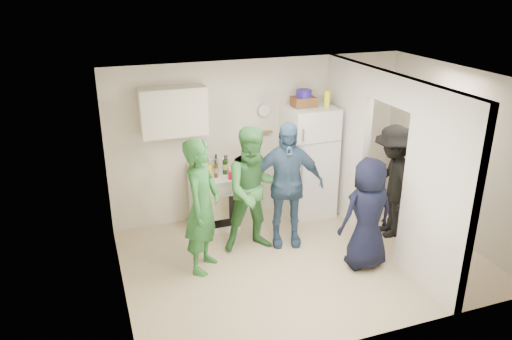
{
  "coord_description": "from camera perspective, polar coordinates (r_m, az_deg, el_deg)",
  "views": [
    {
      "loc": [
        -2.62,
        -5.41,
        3.67
      ],
      "look_at": [
        -0.54,
        0.4,
        1.25
      ],
      "focal_mm": 35.0,
      "sensor_mm": 36.0,
      "label": 1
    }
  ],
  "objects": [
    {
      "name": "person_green_left",
      "position": [
        6.44,
        -6.18,
        -4.15
      ],
      "size": [
        0.73,
        0.79,
        1.81
      ],
      "primitive_type": "imported",
      "rotation": [
        0.0,
        0.0,
        0.96
      ],
      "color": "#30793B",
      "rests_on": "floor"
    },
    {
      "name": "nook_window",
      "position": [
        7.79,
        21.3,
        4.89
      ],
      "size": [
        0.03,
        0.7,
        0.8
      ],
      "primitive_type": "cube",
      "color": "black",
      "rests_on": "wall_right"
    },
    {
      "name": "bottle_g",
      "position": [
        7.68,
        -3.34,
        0.78
      ],
      "size": [
        0.06,
        0.06,
        0.26
      ],
      "primitive_type": "cylinder",
      "color": "olive",
      "rests_on": "stove"
    },
    {
      "name": "fridge",
      "position": [
        8.02,
        6.02,
        1.02
      ],
      "size": [
        0.74,
        0.71,
        1.79
      ],
      "primitive_type": "cube",
      "color": "white",
      "rests_on": "floor"
    },
    {
      "name": "stove",
      "position": [
        7.72,
        -4.82,
        -3.58
      ],
      "size": [
        0.7,
        0.59,
        0.84
      ],
      "primitive_type": "cube",
      "color": "white",
      "rests_on": "floor"
    },
    {
      "name": "yellow_cup_stack_top",
      "position": [
        7.74,
        8.12,
        8.04
      ],
      "size": [
        0.09,
        0.09,
        0.25
      ],
      "primitive_type": "cylinder",
      "color": "#F9FF15",
      "rests_on": "fridge"
    },
    {
      "name": "blue_bowl",
      "position": [
        7.71,
        5.5,
        8.72
      ],
      "size": [
        0.24,
        0.24,
        0.11
      ],
      "primitive_type": "cylinder",
      "color": "#23148A",
      "rests_on": "wicker_basket"
    },
    {
      "name": "nook_window_frame",
      "position": [
        7.78,
        21.21,
        4.88
      ],
      "size": [
        0.04,
        0.76,
        0.86
      ],
      "primitive_type": "cube",
      "color": "white",
      "rests_on": "wall_right"
    },
    {
      "name": "bottle_a",
      "position": [
        7.57,
        -7.38,
        0.35
      ],
      "size": [
        0.07,
        0.07,
        0.27
      ],
      "primitive_type": "cylinder",
      "color": "brown",
      "rests_on": "stove"
    },
    {
      "name": "bottle_d",
      "position": [
        7.46,
        -4.6,
        0.16
      ],
      "size": [
        0.06,
        0.06,
        0.28
      ],
      "primitive_type": "cylinder",
      "color": "brown",
      "rests_on": "stove"
    },
    {
      "name": "bottle_c",
      "position": [
        7.61,
        -5.67,
        0.59
      ],
      "size": [
        0.07,
        0.07,
        0.29
      ],
      "primitive_type": "cylinder",
      "color": "#B2BAC1",
      "rests_on": "stove"
    },
    {
      "name": "person_nook",
      "position": [
        7.56,
        15.31,
        -1.31
      ],
      "size": [
        0.89,
        1.22,
        1.7
      ],
      "primitive_type": "imported",
      "rotation": [
        0.0,
        0.0,
        -1.83
      ],
      "color": "black",
      "rests_on": "floor"
    },
    {
      "name": "wicker_basket",
      "position": [
        7.74,
        5.46,
        7.78
      ],
      "size": [
        0.35,
        0.25,
        0.15
      ],
      "primitive_type": "cube",
      "color": "brown",
      "rests_on": "fridge"
    },
    {
      "name": "bottle_b",
      "position": [
        7.4,
        -6.19,
        0.04
      ],
      "size": [
        0.06,
        0.06,
        0.3
      ],
      "primitive_type": "cylinder",
      "color": "#1A502C",
      "rests_on": "stove"
    },
    {
      "name": "wall_left",
      "position": [
        5.94,
        -15.83,
        -3.54
      ],
      "size": [
        0.0,
        3.4,
        3.4
      ],
      "primitive_type": "plane",
      "rotation": [
        1.57,
        0.0,
        1.57
      ],
      "color": "silver",
      "rests_on": "floor"
    },
    {
      "name": "wall_clock",
      "position": [
        7.83,
        0.92,
        6.83
      ],
      "size": [
        0.22,
        0.02,
        0.22
      ],
      "primitive_type": "cylinder",
      "rotation": [
        1.57,
        0.0,
        0.0
      ],
      "color": "white",
      "rests_on": "wall_back"
    },
    {
      "name": "wall_right",
      "position": [
        7.77,
        21.95,
        1.66
      ],
      "size": [
        0.0,
        3.4,
        3.4
      ],
      "primitive_type": "plane",
      "rotation": [
        1.57,
        0.0,
        -1.57
      ],
      "color": "silver",
      "rests_on": "floor"
    },
    {
      "name": "partition_header",
      "position": [
        6.77,
        15.39,
        8.96
      ],
      "size": [
        0.12,
        1.0,
        0.4
      ],
      "primitive_type": "cube",
      "color": "silver",
      "rests_on": "partition_pier_back"
    },
    {
      "name": "bottle_h",
      "position": [
        7.32,
        -6.93,
        -0.45
      ],
      "size": [
        0.08,
        0.08,
        0.25
      ],
      "primitive_type": "cylinder",
      "color": "#ABB1B8",
      "rests_on": "stove"
    },
    {
      "name": "wall_back",
      "position": [
        7.96,
        0.51,
        3.7
      ],
      "size": [
        4.8,
        0.0,
        4.8
      ],
      "primitive_type": "plane",
      "rotation": [
        1.57,
        0.0,
        0.0
      ],
      "color": "silver",
      "rests_on": "floor"
    },
    {
      "name": "nook_valance",
      "position": [
        7.68,
        21.42,
        7.37
      ],
      "size": [
        0.04,
        0.82,
        0.18
      ],
      "primitive_type": "cube",
      "color": "white",
      "rests_on": "wall_right"
    },
    {
      "name": "red_cup",
      "position": [
        7.41,
        -2.89,
        -0.6
      ],
      "size": [
        0.09,
        0.09,
        0.12
      ],
      "primitive_type": "cylinder",
      "color": "red",
      "rests_on": "stove"
    },
    {
      "name": "bottle_f",
      "position": [
        7.57,
        -3.55,
        0.6
      ],
      "size": [
        0.07,
        0.07,
        0.3
      ],
      "primitive_type": "cylinder",
      "color": "#143714",
      "rests_on": "stove"
    },
    {
      "name": "floor",
      "position": [
        7.05,
        5.33,
        -10.09
      ],
      "size": [
        4.8,
        4.8,
        0.0
      ],
      "primitive_type": "plane",
      "color": "#C4B68A",
      "rests_on": "ground"
    },
    {
      "name": "person_green_center",
      "position": [
        6.88,
        -0.17,
        -2.31
      ],
      "size": [
        0.93,
        0.76,
        1.8
      ],
      "primitive_type": "imported",
      "rotation": [
        0.0,
        0.0,
        -0.09
      ],
      "color": "#42873B",
      "rests_on": "floor"
    },
    {
      "name": "partition_pier_front",
      "position": [
        6.25,
        20.09,
        -2.77
      ],
      "size": [
        0.12,
        1.2,
        2.5
      ],
      "primitive_type": "cube",
      "color": "silver",
      "rests_on": "floor"
    },
    {
      "name": "wall_front",
      "position": [
        5.15,
        13.78,
        -7.31
      ],
      "size": [
        4.8,
        0.0,
        4.8
      ],
      "primitive_type": "plane",
      "rotation": [
        -1.57,
        0.0,
        0.0
      ],
      "color": "silver",
      "rests_on": "floor"
    },
    {
      "name": "person_denim",
      "position": [
        7.04,
        3.41,
        -1.68
      ],
      "size": [
        1.15,
        0.72,
        1.83
      ],
      "primitive_type": "imported",
      "rotation": [
        0.0,
        0.0,
        -0.27
      ],
      "color": "#3A5A7F",
      "rests_on": "floor"
    },
    {
      "name": "yellow_cup_stack_stove",
      "position": [
        7.28,
        -5.41,
        -0.52
      ],
      "size": [
        0.09,
        0.09,
        0.25
      ],
      "primitive_type": "cylinder",
      "color": "#FFFA15",
      "rests_on": "stove"
    },
    {
      "name": "partition_pier_back",
      "position": [
        7.93,
        10.21,
        3.29
      ],
      "size": [
        0.12,
        1.2,
        2.5
      ],
      "primitive_type": "cube",
      "color": "silver",
      "rests_on": "floor"
    },
    {
      "name": "person_navy",
      "position": [
        6.68,
        12.63,
        -4.94
      ],
      "size": [
        0.76,
        0.51,
        1.53
      ],
      "primitive_type": "imported",
      "rotation": [
        0.0,
        0.0,
        -3.11
      ],
      "color": "black",
      "rests_on": "floor"
    },
    {
      "name": "upper_cabinet",
      "position": [
        7.27,
        -9.45,
        6.62
      ],
      "size": [
        0.95,
        0.34,
        0.7
      ],
      "primitive_type": "cube",
      "color": "silver",
      "rests_on": "wall_back"
    },
    {
      "name": "ceiling",
      "position": [
        6.13,
        6.13,
        10.27
      ],
      "size": [
        4.8,
        4.8,
        0.0
      ],
      "primitive_type": "plane",
      "rotation": [
        3.14,
        0.0,
        0.0
      ],
      "color": "white",
      "rests_on": "wall_back"
    },
    {
      "name": "spice_shelf",
      "position": [
        7.88,
        0.64,
        4.29
      ],
      "size": [
        0.35,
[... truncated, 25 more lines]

